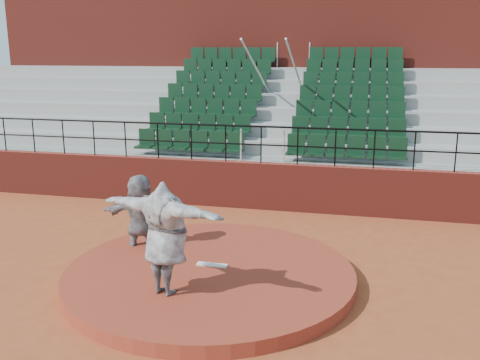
# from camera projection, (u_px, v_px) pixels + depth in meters

# --- Properties ---
(ground) EXTENTS (90.00, 90.00, 0.00)m
(ground) POSITION_uv_depth(u_px,v_px,m) (210.00, 281.00, 10.24)
(ground) COLOR #A14724
(ground) RESTS_ON ground
(pitchers_mound) EXTENTS (5.50, 5.50, 0.25)m
(pitchers_mound) POSITION_uv_depth(u_px,v_px,m) (210.00, 275.00, 10.21)
(pitchers_mound) COLOR #963521
(pitchers_mound) RESTS_ON ground
(pitching_rubber) EXTENTS (0.60, 0.15, 0.03)m
(pitching_rubber) POSITION_uv_depth(u_px,v_px,m) (212.00, 265.00, 10.32)
(pitching_rubber) COLOR white
(pitching_rubber) RESTS_ON pitchers_mound
(boundary_wall) EXTENTS (24.00, 0.30, 1.30)m
(boundary_wall) POSITION_uv_depth(u_px,v_px,m) (261.00, 186.00, 14.82)
(boundary_wall) COLOR maroon
(boundary_wall) RESTS_ON ground
(wall_railing) EXTENTS (24.04, 0.05, 1.03)m
(wall_railing) POSITION_uv_depth(u_px,v_px,m) (261.00, 136.00, 14.49)
(wall_railing) COLOR black
(wall_railing) RESTS_ON boundary_wall
(seating_deck) EXTENTS (24.00, 5.97, 4.63)m
(seating_deck) POSITION_uv_depth(u_px,v_px,m) (282.00, 137.00, 18.08)
(seating_deck) COLOR #969590
(seating_deck) RESTS_ON ground
(press_box_facade) EXTENTS (24.00, 3.00, 7.10)m
(press_box_facade) POSITION_uv_depth(u_px,v_px,m) (298.00, 70.00, 21.33)
(press_box_facade) COLOR maroon
(press_box_facade) RESTS_ON ground
(pitcher) EXTENTS (2.50, 1.31, 1.97)m
(pitcher) POSITION_uv_depth(u_px,v_px,m) (165.00, 238.00, 8.95)
(pitcher) COLOR black
(pitcher) RESTS_ON pitchers_mound
(fielder) EXTENTS (1.74, 0.79, 1.81)m
(fielder) POSITION_uv_depth(u_px,v_px,m) (141.00, 216.00, 11.28)
(fielder) COLOR black
(fielder) RESTS_ON ground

